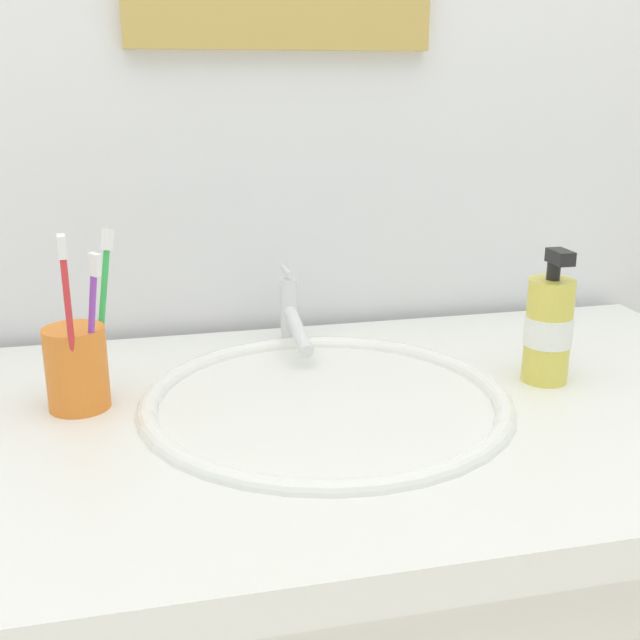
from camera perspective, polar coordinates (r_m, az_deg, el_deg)
tiled_wall_back at (r=1.14m, az=-3.11°, el=14.73°), size 2.32×0.04×2.40m
sink_basin at (r=0.91m, az=0.43°, el=-7.95°), size 0.43×0.43×0.10m
faucet at (r=1.06m, az=-2.05°, el=0.24°), size 0.02×0.16×0.10m
toothbrush_cup at (r=0.91m, az=-17.40°, el=-3.39°), size 0.07×0.07×0.09m
toothbrush_green at (r=0.91m, az=-15.63°, el=1.19°), size 0.04×0.05×0.19m
toothbrush_red at (r=0.85m, az=-17.93°, el=0.30°), size 0.01×0.04×0.20m
toothbrush_purple at (r=0.87m, az=-16.40°, el=-0.14°), size 0.03×0.03×0.18m
soap_dispenser at (r=0.97m, az=16.40°, el=-0.61°), size 0.06×0.06×0.17m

